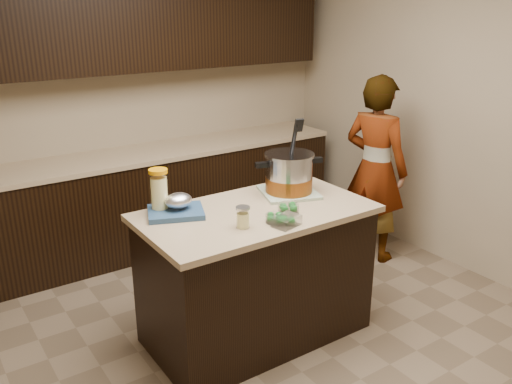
% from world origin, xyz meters
% --- Properties ---
extents(ground_plane, '(4.00, 4.00, 0.00)m').
position_xyz_m(ground_plane, '(0.00, 0.00, 0.00)').
color(ground_plane, brown).
rests_on(ground_plane, ground).
extents(room_shell, '(4.04, 4.04, 2.72)m').
position_xyz_m(room_shell, '(0.00, 0.00, 1.71)').
color(room_shell, tan).
rests_on(room_shell, ground).
extents(back_cabinets, '(3.60, 0.63, 2.33)m').
position_xyz_m(back_cabinets, '(0.00, 1.74, 0.94)').
color(back_cabinets, black).
rests_on(back_cabinets, ground).
extents(island, '(1.46, 0.81, 0.90)m').
position_xyz_m(island, '(0.00, 0.00, 0.45)').
color(island, black).
rests_on(island, ground).
extents(dish_towel, '(0.46, 0.46, 0.02)m').
position_xyz_m(dish_towel, '(0.36, 0.13, 0.91)').
color(dish_towel, '#608358').
rests_on(dish_towel, island).
extents(stock_pot, '(0.46, 0.42, 0.48)m').
position_xyz_m(stock_pot, '(0.36, 0.13, 1.03)').
color(stock_pot, '#B7B7BC').
rests_on(stock_pot, dish_towel).
extents(lemonade_pitcher, '(0.13, 0.13, 0.28)m').
position_xyz_m(lemonade_pitcher, '(-0.52, 0.29, 1.03)').
color(lemonade_pitcher, '#E3DC8B').
rests_on(lemonade_pitcher, island).
extents(mason_jar, '(0.10, 0.10, 0.14)m').
position_xyz_m(mason_jar, '(-0.22, -0.19, 0.96)').
color(mason_jar, '#E3DC8B').
rests_on(mason_jar, island).
extents(broccoli_tub_left, '(0.13, 0.13, 0.06)m').
position_xyz_m(broccoli_tub_left, '(0.13, -0.16, 0.93)').
color(broccoli_tub_left, silver).
rests_on(broccoli_tub_left, island).
extents(broccoli_tub_right, '(0.13, 0.13, 0.05)m').
position_xyz_m(broccoli_tub_right, '(-0.02, -0.23, 0.92)').
color(broccoli_tub_right, silver).
rests_on(broccoli_tub_right, island).
extents(broccoli_tub_rect, '(0.18, 0.15, 0.06)m').
position_xyz_m(broccoli_tub_rect, '(0.01, -0.31, 0.93)').
color(broccoli_tub_rect, silver).
rests_on(broccoli_tub_rect, island).
extents(blue_tray, '(0.41, 0.37, 0.13)m').
position_xyz_m(blue_tray, '(-0.44, 0.21, 0.94)').
color(blue_tray, navy).
rests_on(blue_tray, island).
extents(person, '(0.51, 0.65, 1.59)m').
position_xyz_m(person, '(1.52, 0.44, 0.79)').
color(person, gray).
rests_on(person, ground).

